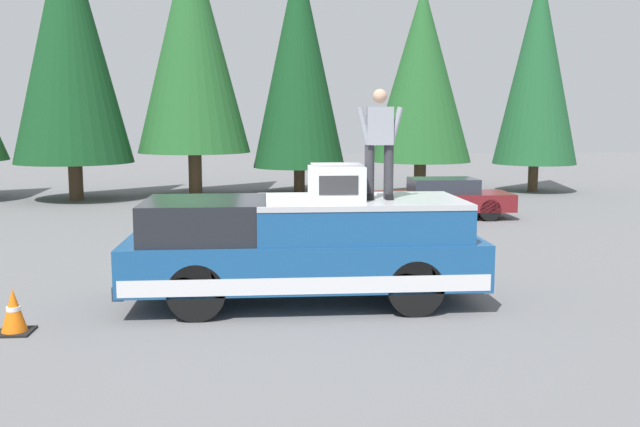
# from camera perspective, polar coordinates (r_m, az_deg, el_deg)

# --- Properties ---
(ground_plane) EXTENTS (90.00, 90.00, 0.00)m
(ground_plane) POSITION_cam_1_polar(r_m,az_deg,el_deg) (11.45, -4.02, -6.88)
(ground_plane) COLOR slate
(pickup_truck) EXTENTS (2.01, 5.54, 1.65)m
(pickup_truck) POSITION_cam_1_polar(r_m,az_deg,el_deg) (10.96, -1.32, -2.85)
(pickup_truck) COLOR navy
(pickup_truck) RESTS_ON ground
(compressor_unit) EXTENTS (0.65, 0.84, 0.56)m
(compressor_unit) POSITION_cam_1_polar(r_m,az_deg,el_deg) (10.65, 1.36, 2.57)
(compressor_unit) COLOR silver
(compressor_unit) RESTS_ON pickup_truck
(person_on_truck_bed) EXTENTS (0.29, 0.72, 1.69)m
(person_on_truck_bed) POSITION_cam_1_polar(r_m,az_deg,el_deg) (10.79, 4.88, 5.94)
(person_on_truck_bed) COLOR #333338
(person_on_truck_bed) RESTS_ON pickup_truck
(parked_car_maroon) EXTENTS (1.64, 4.10, 1.16)m
(parked_car_maroon) POSITION_cam_1_polar(r_m,az_deg,el_deg) (20.56, 9.80, 1.25)
(parked_car_maroon) COLOR maroon
(parked_car_maroon) RESTS_ON ground
(traffic_cone) EXTENTS (0.47, 0.47, 0.62)m
(traffic_cone) POSITION_cam_1_polar(r_m,az_deg,el_deg) (10.40, -23.78, -7.41)
(traffic_cone) COLOR black
(traffic_cone) RESTS_ON ground
(conifer_far_left) EXTENTS (3.21, 3.21, 8.62)m
(conifer_far_left) POSITION_cam_1_polar(r_m,az_deg,el_deg) (28.74, 17.38, 11.38)
(conifer_far_left) COLOR #4C3826
(conifer_far_left) RESTS_ON ground
(conifer_left) EXTENTS (3.75, 3.75, 7.78)m
(conifer_left) POSITION_cam_1_polar(r_m,az_deg,el_deg) (26.60, 8.34, 11.24)
(conifer_left) COLOR #4C3826
(conifer_left) RESTS_ON ground
(conifer_center_left) EXTENTS (3.55, 3.55, 9.17)m
(conifer_center_left) POSITION_cam_1_polar(r_m,az_deg,el_deg) (27.10, -1.74, 12.45)
(conifer_center_left) COLOR #4C3826
(conifer_center_left) RESTS_ON ground
(conifer_center_right) EXTENTS (4.15, 4.15, 9.73)m
(conifer_center_right) POSITION_cam_1_polar(r_m,az_deg,el_deg) (26.69, -10.43, 13.66)
(conifer_center_right) COLOR #4C3826
(conifer_center_right) RESTS_ON ground
(conifer_right) EXTENTS (4.09, 4.09, 9.80)m
(conifer_right) POSITION_cam_1_polar(r_m,az_deg,el_deg) (26.21, -19.84, 13.19)
(conifer_right) COLOR #4C3826
(conifer_right) RESTS_ON ground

